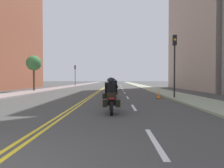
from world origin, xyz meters
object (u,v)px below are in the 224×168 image
traffic_cone_0 (159,95)px  traffic_light_near (175,55)px  traffic_light_far (75,72)px  motorcycle_4 (113,87)px  motorcycle_5 (115,86)px  street_tree_0 (34,63)px  motorcycle_0 (111,99)px  motorcycle_2 (113,90)px  motorcycle_3 (111,88)px  motorcycle_1 (109,93)px  motorcycle_7 (113,84)px  motorcycle_6 (115,85)px

traffic_cone_0 → traffic_light_near: size_ratio=0.13×
traffic_cone_0 → traffic_light_far: bearing=113.9°
motorcycle_4 → traffic_cone_0: (3.77, -8.49, -0.35)m
motorcycle_5 → street_tree_0: bearing=-169.1°
motorcycle_0 → motorcycle_2: (-0.03, 7.23, -0.00)m
motorcycle_0 → street_tree_0: street_tree_0 is taller
motorcycle_3 → street_tree_0: 11.46m
motorcycle_4 → traffic_light_far: size_ratio=0.48×
motorcycle_1 → traffic_light_far: 32.73m
motorcycle_1 → motorcycle_5: bearing=90.3°
motorcycle_5 → traffic_cone_0: motorcycle_5 is taller
motorcycle_5 → motorcycle_7: 7.97m
motorcycle_1 → motorcycle_6: bearing=90.6°
motorcycle_3 → motorcycle_6: (0.32, 10.76, 0.02)m
motorcycle_1 → traffic_light_far: (-8.67, 31.46, 2.57)m
motorcycle_2 → motorcycle_6: 15.19m
motorcycle_2 → motorcycle_3: bearing=96.3°
motorcycle_0 → motorcycle_2: bearing=87.2°
traffic_cone_0 → street_tree_0: 17.21m
motorcycle_4 → traffic_light_near: bearing=-62.8°
traffic_cone_0 → traffic_light_near: traffic_light_near is taller
motorcycle_0 → traffic_cone_0: size_ratio=3.37×
motorcycle_0 → street_tree_0: bearing=119.3°
motorcycle_5 → motorcycle_6: (-0.02, 3.77, 0.01)m
motorcycle_0 → street_tree_0: (-10.33, 16.34, 2.92)m
motorcycle_7 → traffic_light_far: traffic_light_far is taller
motorcycle_3 → traffic_cone_0: motorcycle_3 is taller
traffic_light_far → motorcycle_6: bearing=-54.7°
motorcycle_0 → motorcycle_7: (-0.34, 26.61, 0.00)m
motorcycle_2 → traffic_light_near: size_ratio=0.45×
motorcycle_2 → motorcycle_3: 4.43m
motorcycle_6 → traffic_cone_0: motorcycle_6 is taller
motorcycle_7 → motorcycle_4: bearing=-87.7°
motorcycle_0 → motorcycle_3: bearing=88.4°
motorcycle_1 → street_tree_0: street_tree_0 is taller
motorcycle_6 → motorcycle_5: bearing=-87.4°
motorcycle_4 → motorcycle_5: size_ratio=0.98×
motorcycle_4 → motorcycle_6: 7.15m
traffic_cone_0 → street_tree_0: street_tree_0 is taller
motorcycle_3 → traffic_light_far: size_ratio=0.45×
traffic_light_far → motorcycle_0: bearing=-75.8°
motorcycle_5 → traffic_cone_0: bearing=-75.0°
motorcycle_1 → motorcycle_5: (0.28, 15.07, 0.00)m
motorcycle_7 → street_tree_0: size_ratio=0.47×
motorcycle_2 → motorcycle_7: bearing=93.8°
traffic_cone_0 → traffic_light_near: 3.35m
motorcycle_2 → motorcycle_4: (-0.14, 8.04, 0.01)m
motorcycle_0 → motorcycle_3: motorcycle_0 is taller
motorcycle_4 → street_tree_0: size_ratio=0.48×
traffic_light_near → motorcycle_0: bearing=-125.3°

